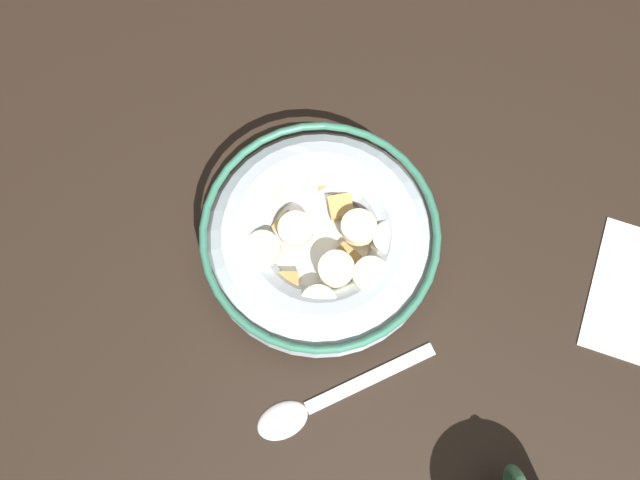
% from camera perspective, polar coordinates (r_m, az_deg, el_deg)
% --- Properties ---
extents(ground_plane, '(1.27, 1.27, 0.02)m').
position_cam_1_polar(ground_plane, '(0.58, -0.00, -1.13)').
color(ground_plane, black).
extents(cereal_bowl, '(0.18, 0.18, 0.05)m').
position_cam_1_polar(cereal_bowl, '(0.54, -0.01, -0.06)').
color(cereal_bowl, '#B2BCC6').
rests_on(cereal_bowl, ground_plane).
extents(spoon, '(0.06, 0.15, 0.01)m').
position_cam_1_polar(spoon, '(0.55, -0.79, -13.27)').
color(spoon, silver).
rests_on(spoon, ground_plane).
extents(folded_napkin, '(0.13, 0.11, 0.00)m').
position_cam_1_polar(folded_napkin, '(0.61, 23.90, -3.87)').
color(folded_napkin, white).
rests_on(folded_napkin, ground_plane).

